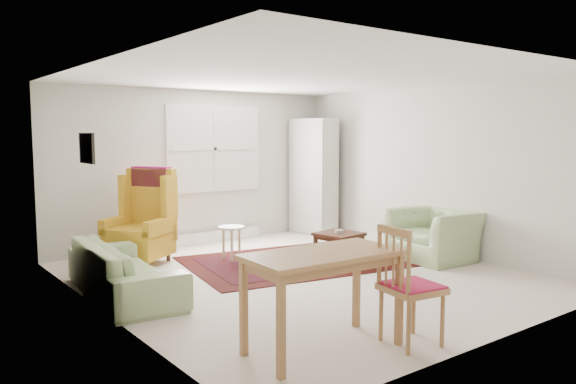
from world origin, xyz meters
TOP-DOWN VIEW (x-y plane):
  - room at (0.02, 0.21)m, footprint 5.04×5.54m
  - rug at (0.54, 0.67)m, footprint 3.52×2.59m
  - sofa at (-2.10, 0.56)m, footprint 0.96×2.10m
  - armchair at (2.10, -0.39)m, footprint 1.04×1.17m
  - wingback_chair at (-1.37, 1.90)m, footprint 1.11×1.10m
  - coffee_table at (0.81, 0.21)m, footprint 0.62×0.62m
  - stool at (-0.25, 1.31)m, footprint 0.37×0.37m
  - cabinet at (2.10, 2.31)m, footprint 0.54×0.88m
  - desk at (-1.37, -2.00)m, footprint 1.35×0.72m
  - desk_chair at (-0.68, -2.35)m, footprint 0.52×0.52m

SIDE VIEW (x-z plane):
  - rug at x=0.54m, z-range 0.00..0.03m
  - coffee_table at x=0.81m, z-range 0.00..0.45m
  - stool at x=-0.25m, z-range 0.00..0.50m
  - sofa at x=-2.10m, z-range 0.00..0.82m
  - desk at x=-1.37m, z-range 0.00..0.83m
  - armchair at x=2.10m, z-range 0.00..0.86m
  - desk_chair at x=-0.68m, z-range 0.00..1.03m
  - wingback_chair at x=-1.37m, z-range 0.00..1.34m
  - cabinet at x=2.10m, z-range 0.00..2.06m
  - room at x=0.02m, z-range 0.00..2.51m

